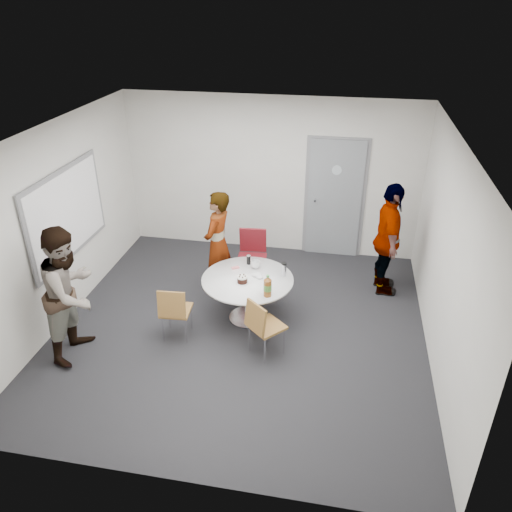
% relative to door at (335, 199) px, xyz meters
% --- Properties ---
extents(floor, '(5.00, 5.00, 0.00)m').
position_rel_door_xyz_m(floor, '(-1.10, -2.48, -1.03)').
color(floor, black).
rests_on(floor, ground).
extents(ceiling, '(5.00, 5.00, 0.00)m').
position_rel_door_xyz_m(ceiling, '(-1.10, -2.48, 1.67)').
color(ceiling, silver).
rests_on(ceiling, wall_back).
extents(wall_back, '(5.00, 0.00, 5.00)m').
position_rel_door_xyz_m(wall_back, '(-1.10, 0.02, 0.32)').
color(wall_back, silver).
rests_on(wall_back, floor).
extents(wall_left, '(0.00, 5.00, 5.00)m').
position_rel_door_xyz_m(wall_left, '(-3.60, -2.48, 0.32)').
color(wall_left, silver).
rests_on(wall_left, floor).
extents(wall_right, '(0.00, 5.00, 5.00)m').
position_rel_door_xyz_m(wall_right, '(1.40, -2.48, 0.32)').
color(wall_right, silver).
rests_on(wall_right, floor).
extents(wall_front, '(5.00, 0.00, 5.00)m').
position_rel_door_xyz_m(wall_front, '(-1.10, -4.98, 0.32)').
color(wall_front, silver).
rests_on(wall_front, floor).
extents(door, '(1.02, 0.17, 2.12)m').
position_rel_door_xyz_m(door, '(0.00, 0.00, 0.00)').
color(door, gray).
rests_on(door, wall_back).
extents(whiteboard, '(0.04, 1.90, 1.25)m').
position_rel_door_xyz_m(whiteboard, '(-3.56, -2.28, 0.42)').
color(whiteboard, gray).
rests_on(whiteboard, wall_left).
extents(table, '(1.27, 1.27, 0.97)m').
position_rel_door_xyz_m(table, '(-1.03, -2.24, -0.45)').
color(table, white).
rests_on(table, floor).
extents(chair_near_left, '(0.41, 0.44, 0.80)m').
position_rel_door_xyz_m(chair_near_left, '(-1.90, -2.87, -0.54)').
color(chair_near_left, olive).
rests_on(chair_near_left, floor).
extents(chair_near_right, '(0.56, 0.56, 0.81)m').
position_rel_door_xyz_m(chair_near_right, '(-0.72, -2.99, -0.54)').
color(chair_near_right, olive).
rests_on(chair_near_right, floor).
extents(chair_far, '(0.47, 0.51, 0.92)m').
position_rel_door_xyz_m(chair_far, '(-1.17, -1.26, -0.47)').
color(chair_far, maroon).
rests_on(chair_far, floor).
extents(person_main, '(0.49, 0.66, 1.63)m').
position_rel_door_xyz_m(person_main, '(-1.64, -1.57, -0.21)').
color(person_main, '#A5C6EA').
rests_on(person_main, floor).
extents(person_left, '(0.71, 0.89, 1.76)m').
position_rel_door_xyz_m(person_left, '(-3.05, -3.32, -0.14)').
color(person_left, white).
rests_on(person_left, floor).
extents(person_right, '(0.53, 1.07, 1.76)m').
position_rel_door_xyz_m(person_right, '(0.85, -1.11, -0.15)').
color(person_right, black).
rests_on(person_right, floor).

